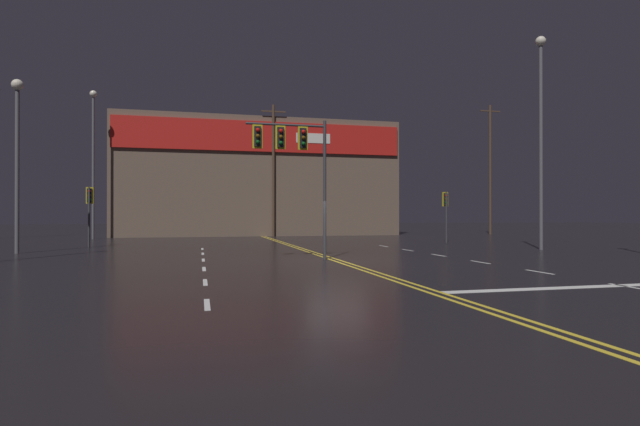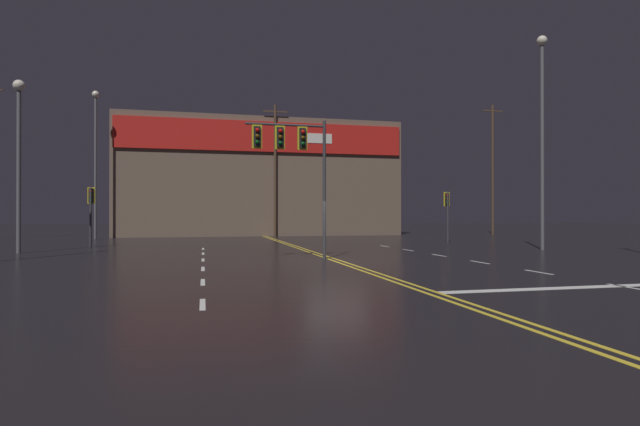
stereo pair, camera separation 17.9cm
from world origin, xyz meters
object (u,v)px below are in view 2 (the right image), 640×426
at_px(traffic_signal_corner_northwest, 91,203).
at_px(streetlight_near_left, 19,141).
at_px(streetlight_far_right, 96,147).
at_px(traffic_signal_corner_northeast, 447,205).
at_px(traffic_signal_median, 292,150).
at_px(streetlight_median_approach, 542,117).

xyz_separation_m(traffic_signal_corner_northwest, streetlight_near_left, (-2.41, -4.57, 2.96)).
xyz_separation_m(streetlight_near_left, streetlight_far_right, (0.52, 15.46, 1.77)).
relative_size(traffic_signal_corner_northeast, streetlight_far_right, 0.30).
bearing_deg(traffic_signal_median, streetlight_median_approach, 11.94).
distance_m(traffic_signal_median, streetlight_near_left, 14.32).
bearing_deg(traffic_signal_corner_northeast, traffic_signal_corner_northwest, 179.02).
bearing_deg(traffic_signal_corner_northwest, streetlight_near_left, -117.80).
bearing_deg(streetlight_far_right, streetlight_near_left, -91.91).
distance_m(traffic_signal_corner_northeast, streetlight_near_left, 25.99).
bearing_deg(streetlight_far_right, traffic_signal_corner_northeast, -24.32).
bearing_deg(traffic_signal_median, traffic_signal_corner_northwest, 132.00).
height_order(streetlight_near_left, streetlight_median_approach, streetlight_median_approach).
distance_m(streetlight_near_left, streetlight_far_right, 15.57).
distance_m(traffic_signal_corner_northwest, streetlight_far_right, 12.02).
bearing_deg(streetlight_median_approach, streetlight_near_left, 172.30).
relative_size(traffic_signal_median, traffic_signal_corner_northwest, 1.67).
relative_size(streetlight_near_left, streetlight_median_approach, 0.73).
bearing_deg(traffic_signal_median, streetlight_near_left, 151.85).
height_order(traffic_signal_corner_northwest, streetlight_near_left, streetlight_near_left).
xyz_separation_m(traffic_signal_corner_northeast, traffic_signal_corner_northwest, (-23.07, 0.39, 0.04)).
distance_m(streetlight_near_left, streetlight_median_approach, 27.42).
height_order(traffic_signal_corner_northwest, streetlight_far_right, streetlight_far_right).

